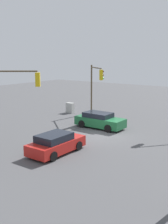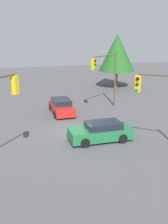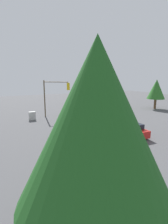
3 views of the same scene
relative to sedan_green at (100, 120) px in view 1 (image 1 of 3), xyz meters
The scene contains 6 objects.
ground_plane 2.35m from the sedan_green, 54.36° to the right, with size 80.00×80.00×0.00m, color #4C4C4F.
sedan_green is the anchor object (origin of this frame).
sedan_red 7.70m from the sedan_green, 79.72° to the right, with size 1.99×4.29×1.41m.
traffic_signal_main 5.96m from the sedan_green, 128.72° to the left, with size 3.23×2.82×5.58m.
traffic_signal_cross 8.98m from the sedan_green, 112.99° to the right, with size 3.48×2.72×5.71m.
electrical_cabinet 7.65m from the sedan_green, 150.18° to the left, with size 0.93×0.51×1.19m, color #B2B2AD.
Camera 1 is at (12.54, -19.46, 6.61)m, focal length 45.00 mm.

